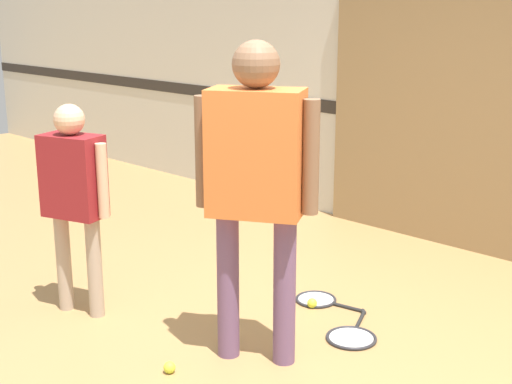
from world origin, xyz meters
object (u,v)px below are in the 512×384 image
object	(u,v)px
racket_spare_on_floor	(319,300)
person_instructor	(256,170)
tennis_ball_by_spare_racket	(312,303)
racket_second_spare	(352,336)
person_student_left	(74,187)
tennis_ball_near_instructor	(170,367)

from	to	relation	value
racket_spare_on_floor	person_instructor	bearing A→B (deg)	-84.66
tennis_ball_by_spare_racket	person_instructor	bearing A→B (deg)	-74.66
racket_second_spare	person_instructor	bearing A→B (deg)	132.54
person_student_left	tennis_ball_near_instructor	world-z (taller)	person_student_left
person_instructor	tennis_ball_by_spare_racket	bearing A→B (deg)	75.90
racket_second_spare	tennis_ball_by_spare_racket	size ratio (longest dim) A/B	8.63
person_student_left	racket_second_spare	size ratio (longest dim) A/B	2.40
racket_second_spare	person_student_left	bearing A→B (deg)	97.08
person_instructor	racket_spare_on_floor	xyz separation A→B (m)	(-0.24, 0.86, -1.09)
person_instructor	tennis_ball_near_instructor	size ratio (longest dim) A/B	26.94
person_instructor	tennis_ball_by_spare_racket	distance (m)	1.32
person_student_left	racket_spare_on_floor	xyz separation A→B (m)	(1.01, 1.20, -0.83)
person_student_left	tennis_ball_near_instructor	xyz separation A→B (m)	(1.03, -0.11, -0.81)
racket_spare_on_floor	tennis_ball_near_instructor	distance (m)	1.32
racket_second_spare	tennis_ball_near_instructor	xyz separation A→B (m)	(-0.47, -1.03, 0.02)
racket_spare_on_floor	tennis_ball_by_spare_racket	world-z (taller)	tennis_ball_by_spare_racket
person_student_left	racket_spare_on_floor	distance (m)	1.78
person_instructor	racket_spare_on_floor	world-z (taller)	person_instructor
racket_spare_on_floor	tennis_ball_near_instructor	world-z (taller)	tennis_ball_near_instructor
person_instructor	racket_spare_on_floor	distance (m)	1.41
racket_spare_on_floor	tennis_ball_near_instructor	xyz separation A→B (m)	(0.02, -1.32, 0.02)
racket_second_spare	tennis_ball_by_spare_racket	distance (m)	0.49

